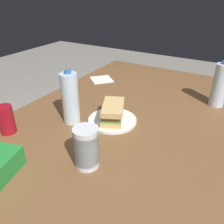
% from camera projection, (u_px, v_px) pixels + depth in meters
% --- Properties ---
extents(dining_table, '(1.73, 1.09, 0.76)m').
position_uv_depth(dining_table, '(126.00, 140.00, 1.08)').
color(dining_table, brown).
rests_on(dining_table, ground_plane).
extents(paper_plate, '(0.22, 0.22, 0.01)m').
position_uv_depth(paper_plate, '(112.00, 120.00, 1.07)').
color(paper_plate, white).
rests_on(paper_plate, dining_table).
extents(sandwich, '(0.20, 0.16, 0.08)m').
position_uv_depth(sandwich, '(112.00, 112.00, 1.05)').
color(sandwich, '#DBB26B').
rests_on(sandwich, paper_plate).
extents(soda_can_red, '(0.07, 0.07, 0.12)m').
position_uv_depth(soda_can_red, '(6.00, 120.00, 0.97)').
color(soda_can_red, maroon).
rests_on(soda_can_red, dining_table).
extents(water_bottle_tall, '(0.07, 0.07, 0.23)m').
position_uv_depth(water_bottle_tall, '(220.00, 85.00, 1.17)').
color(water_bottle_tall, silver).
rests_on(water_bottle_tall, dining_table).
extents(plastic_cup_stack, '(0.08, 0.08, 0.15)m').
position_uv_depth(plastic_cup_stack, '(86.00, 148.00, 0.78)').
color(plastic_cup_stack, silver).
rests_on(plastic_cup_stack, dining_table).
extents(water_bottle_spare, '(0.08, 0.08, 0.25)m').
position_uv_depth(water_bottle_spare, '(70.00, 98.00, 1.02)').
color(water_bottle_spare, silver).
rests_on(water_bottle_spare, dining_table).
extents(paper_napkin, '(0.18, 0.18, 0.01)m').
position_uv_depth(paper_napkin, '(101.00, 79.00, 1.54)').
color(paper_napkin, white).
rests_on(paper_napkin, dining_table).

